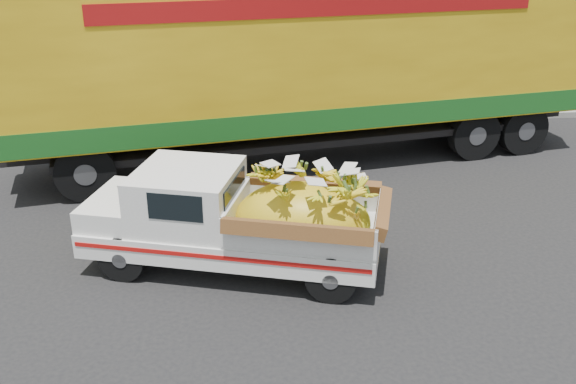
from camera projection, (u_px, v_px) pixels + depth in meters
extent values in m
plane|color=black|center=(214.00, 258.00, 9.86)|extent=(100.00, 100.00, 0.00)
cube|color=gray|center=(215.00, 124.00, 15.96)|extent=(60.00, 0.25, 0.15)
cube|color=gray|center=(215.00, 102.00, 17.88)|extent=(60.00, 4.00, 0.14)
cylinder|color=black|center=(122.00, 258.00, 9.16)|extent=(0.72, 0.39, 0.69)
cylinder|color=black|center=(157.00, 218.00, 10.36)|extent=(0.72, 0.39, 0.69)
cylinder|color=black|center=(331.00, 278.00, 8.64)|extent=(0.72, 0.39, 0.69)
cylinder|color=black|center=(342.00, 234.00, 9.84)|extent=(0.72, 0.39, 0.69)
cube|color=silver|center=(233.00, 236.00, 9.45)|extent=(4.55, 2.71, 0.36)
cube|color=#A50F0C|center=(217.00, 258.00, 8.72)|extent=(4.03, 1.21, 0.06)
cube|color=silver|center=(101.00, 229.00, 9.85)|extent=(0.52, 1.48, 0.13)
cube|color=silver|center=(119.00, 205.00, 9.62)|extent=(1.16, 1.62, 0.33)
cube|color=silver|center=(188.00, 196.00, 9.33)|extent=(1.78, 1.83, 0.82)
cube|color=black|center=(175.00, 208.00, 8.58)|extent=(0.75, 0.23, 0.38)
cube|color=silver|center=(306.00, 217.00, 9.10)|extent=(2.45, 2.09, 0.47)
ellipsoid|color=gold|center=(300.00, 222.00, 9.15)|extent=(2.17, 1.73, 1.17)
cylinder|color=black|center=(522.00, 129.00, 14.03)|extent=(1.14, 0.51, 1.10)
cylinder|color=black|center=(474.00, 106.00, 15.79)|extent=(1.14, 0.51, 1.10)
cylinder|color=black|center=(474.00, 134.00, 13.72)|extent=(1.14, 0.51, 1.10)
cylinder|color=black|center=(430.00, 109.00, 15.49)|extent=(1.14, 0.51, 1.10)
cylinder|color=black|center=(85.00, 172.00, 11.69)|extent=(1.14, 0.51, 1.10)
cylinder|color=black|center=(86.00, 138.00, 13.45)|extent=(1.14, 0.51, 1.10)
cube|color=black|center=(304.00, 124.00, 13.62)|extent=(11.99, 3.13, 0.36)
cube|color=gold|center=(305.00, 48.00, 12.99)|extent=(12.02, 4.56, 2.84)
cube|color=#165018|center=(304.00, 104.00, 13.45)|extent=(12.08, 4.59, 0.45)
cube|color=maroon|center=(327.00, 6.00, 11.50)|extent=(8.27, 1.52, 0.35)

